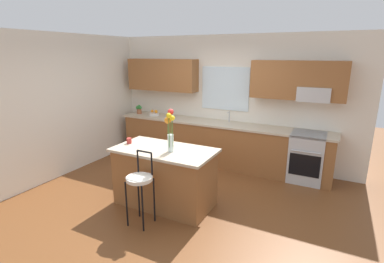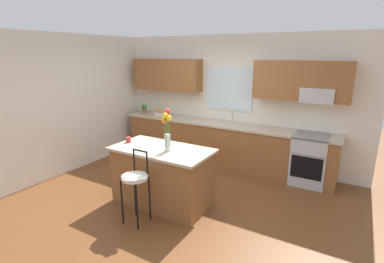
{
  "view_description": "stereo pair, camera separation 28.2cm",
  "coord_description": "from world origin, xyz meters",
  "px_view_note": "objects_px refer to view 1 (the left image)",
  "views": [
    {
      "loc": [
        2.2,
        -3.83,
        2.33
      ],
      "look_at": [
        -0.05,
        0.55,
        1.0
      ],
      "focal_mm": 27.25,
      "sensor_mm": 36.0,
      "label": 1
    },
    {
      "loc": [
        2.45,
        -3.7,
        2.33
      ],
      "look_at": [
        -0.05,
        0.55,
        1.0
      ],
      "focal_mm": 27.25,
      "sensor_mm": 36.0,
      "label": 2
    }
  ],
  "objects_px": {
    "oven_range": "(307,157)",
    "flower_vase": "(170,129)",
    "bar_stool_near": "(140,182)",
    "fruit_bowl_oranges": "(154,114)",
    "potted_plant_small": "(139,109)",
    "mug_ceramic": "(129,141)",
    "kitchen_island": "(165,177)"
  },
  "relations": [
    {
      "from": "oven_range",
      "to": "flower_vase",
      "type": "relative_size",
      "value": 1.44
    },
    {
      "from": "oven_range",
      "to": "bar_stool_near",
      "type": "bearing_deg",
      "value": -125.85
    },
    {
      "from": "oven_range",
      "to": "fruit_bowl_oranges",
      "type": "bearing_deg",
      "value": 179.58
    },
    {
      "from": "fruit_bowl_oranges",
      "to": "potted_plant_small",
      "type": "relative_size",
      "value": 1.12
    },
    {
      "from": "oven_range",
      "to": "bar_stool_near",
      "type": "height_order",
      "value": "bar_stool_near"
    },
    {
      "from": "fruit_bowl_oranges",
      "to": "potted_plant_small",
      "type": "xyz_separation_m",
      "value": [
        -0.44,
        0.0,
        0.07
      ]
    },
    {
      "from": "fruit_bowl_oranges",
      "to": "mug_ceramic",
      "type": "bearing_deg",
      "value": -66.34
    },
    {
      "from": "oven_range",
      "to": "kitchen_island",
      "type": "bearing_deg",
      "value": -133.63
    },
    {
      "from": "kitchen_island",
      "to": "oven_range",
      "type": "bearing_deg",
      "value": 46.37
    },
    {
      "from": "bar_stool_near",
      "to": "flower_vase",
      "type": "height_order",
      "value": "flower_vase"
    },
    {
      "from": "flower_vase",
      "to": "mug_ceramic",
      "type": "xyz_separation_m",
      "value": [
        -0.8,
        0.04,
        -0.3
      ]
    },
    {
      "from": "bar_stool_near",
      "to": "flower_vase",
      "type": "relative_size",
      "value": 1.64
    },
    {
      "from": "mug_ceramic",
      "to": "bar_stool_near",
      "type": "bearing_deg",
      "value": -42.89
    },
    {
      "from": "mug_ceramic",
      "to": "fruit_bowl_oranges",
      "type": "relative_size",
      "value": 0.38
    },
    {
      "from": "kitchen_island",
      "to": "flower_vase",
      "type": "bearing_deg",
      "value": -20.4
    },
    {
      "from": "potted_plant_small",
      "to": "kitchen_island",
      "type": "bearing_deg",
      "value": -45.22
    },
    {
      "from": "potted_plant_small",
      "to": "flower_vase",
      "type": "bearing_deg",
      "value": -43.94
    },
    {
      "from": "fruit_bowl_oranges",
      "to": "flower_vase",
      "type": "bearing_deg",
      "value": -50.55
    },
    {
      "from": "kitchen_island",
      "to": "mug_ceramic",
      "type": "relative_size",
      "value": 17.29
    },
    {
      "from": "bar_stool_near",
      "to": "fruit_bowl_oranges",
      "type": "height_order",
      "value": "fruit_bowl_oranges"
    },
    {
      "from": "flower_vase",
      "to": "fruit_bowl_oranges",
      "type": "xyz_separation_m",
      "value": [
        -1.68,
        2.04,
        -0.3
      ]
    },
    {
      "from": "kitchen_island",
      "to": "mug_ceramic",
      "type": "height_order",
      "value": "mug_ceramic"
    },
    {
      "from": "oven_range",
      "to": "fruit_bowl_oranges",
      "type": "relative_size",
      "value": 3.83
    },
    {
      "from": "mug_ceramic",
      "to": "potted_plant_small",
      "type": "relative_size",
      "value": 0.42
    },
    {
      "from": "oven_range",
      "to": "mug_ceramic",
      "type": "distance_m",
      "value": 3.25
    },
    {
      "from": "flower_vase",
      "to": "potted_plant_small",
      "type": "relative_size",
      "value": 2.98
    },
    {
      "from": "oven_range",
      "to": "flower_vase",
      "type": "distance_m",
      "value": 2.77
    },
    {
      "from": "kitchen_island",
      "to": "bar_stool_near",
      "type": "relative_size",
      "value": 1.49
    },
    {
      "from": "bar_stool_near",
      "to": "potted_plant_small",
      "type": "height_order",
      "value": "potted_plant_small"
    },
    {
      "from": "flower_vase",
      "to": "fruit_bowl_oranges",
      "type": "bearing_deg",
      "value": 129.45
    },
    {
      "from": "mug_ceramic",
      "to": "potted_plant_small",
      "type": "xyz_separation_m",
      "value": [
        -1.32,
        2.0,
        0.07
      ]
    },
    {
      "from": "oven_range",
      "to": "kitchen_island",
      "type": "relative_size",
      "value": 0.59
    }
  ]
}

